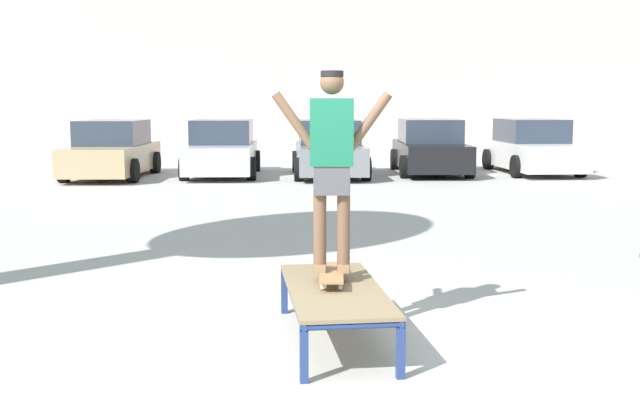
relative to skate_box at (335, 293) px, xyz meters
name	(u,v)px	position (x,y,z in m)	size (l,w,h in m)	color
ground_plane	(302,365)	(-0.31, -0.56, -0.41)	(120.00, 120.00, 0.00)	#B7B5AD
building_facade	(262,8)	(-0.33, 32.13, 6.08)	(42.85, 4.00, 12.98)	beige
skate_box	(335,293)	(0.00, 0.00, 0.00)	(0.84, 1.93, 0.46)	navy
skateboard	(332,273)	(-0.01, 0.19, 0.12)	(0.28, 0.82, 0.09)	#9E754C
skater	(332,157)	(-0.01, 0.19, 1.12)	(1.00, 0.31, 1.69)	brown
car_tan	(112,151)	(-4.42, 14.42, 0.28)	(2.17, 4.32, 1.50)	tan
car_silver	(222,150)	(-1.57, 14.73, 0.28)	(2.06, 4.27, 1.50)	#B7BABF
car_grey	(329,150)	(1.29, 14.36, 0.28)	(2.01, 4.25, 1.50)	slate
car_black	(430,149)	(4.15, 14.86, 0.28)	(2.17, 4.32, 1.50)	black
car_white	(532,148)	(7.01, 14.76, 0.28)	(1.95, 4.22, 1.50)	silver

